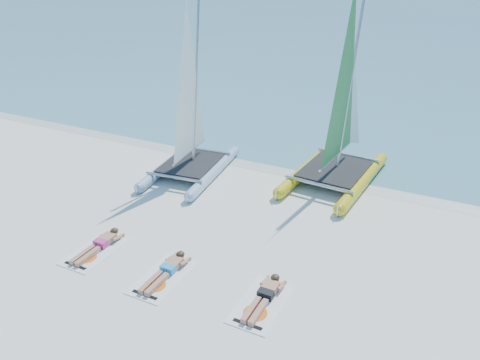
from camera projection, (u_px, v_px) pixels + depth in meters
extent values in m
plane|color=silver|center=(214.00, 240.00, 13.21)|extent=(140.00, 140.00, 0.00)
cube|color=#71B9BD|center=(439.00, 12.00, 63.94)|extent=(140.00, 115.00, 0.01)
cube|color=silver|center=(285.00, 168.00, 17.64)|extent=(140.00, 1.40, 0.01)
cylinder|color=#AFCAE6|center=(168.00, 164.00, 17.51)|extent=(0.83, 4.19, 0.37)
cone|color=#AFCAE6|center=(194.00, 143.00, 19.46)|extent=(0.41, 0.57, 0.35)
cylinder|color=#AFCAE6|center=(214.00, 171.00, 16.94)|extent=(0.83, 4.19, 0.37)
cone|color=#AFCAE6|center=(236.00, 149.00, 18.88)|extent=(0.41, 0.57, 0.35)
cube|color=black|center=(191.00, 162.00, 17.13)|extent=(2.04, 2.48, 0.03)
cylinder|color=#ADAEB4|center=(196.00, 80.00, 16.51)|extent=(0.21, 1.10, 5.76)
cylinder|color=gold|center=(307.00, 168.00, 17.14)|extent=(0.78, 4.71, 0.41)
cone|color=gold|center=(332.00, 146.00, 19.13)|extent=(0.44, 0.63, 0.39)
cylinder|color=gold|center=(363.00, 181.00, 16.17)|extent=(0.78, 4.71, 0.41)
cone|color=gold|center=(384.00, 156.00, 18.17)|extent=(0.44, 0.63, 0.39)
cube|color=black|center=(335.00, 168.00, 16.55)|extent=(2.21, 2.73, 0.03)
cylinder|color=#ADAEB4|center=(352.00, 73.00, 15.79)|extent=(0.19, 1.24, 6.46)
cube|color=white|center=(95.00, 251.00, 12.73)|extent=(1.00, 1.85, 0.02)
cube|color=tan|center=(106.00, 240.00, 13.03)|extent=(0.36, 0.55, 0.17)
cube|color=#D43287|center=(101.00, 243.00, 12.86)|extent=(0.37, 0.22, 0.17)
cube|color=tan|center=(85.00, 256.00, 12.40)|extent=(0.31, 0.85, 0.13)
sphere|color=tan|center=(114.00, 232.00, 13.31)|extent=(0.21, 0.21, 0.21)
ellipsoid|color=#382614|center=(114.00, 231.00, 13.30)|extent=(0.22, 0.24, 0.15)
cube|color=white|center=(163.00, 277.00, 11.69)|extent=(1.00, 1.85, 0.02)
cube|color=tan|center=(172.00, 265.00, 11.99)|extent=(0.36, 0.55, 0.17)
cube|color=#2996DD|center=(168.00, 269.00, 11.83)|extent=(0.37, 0.22, 0.17)
cube|color=tan|center=(154.00, 283.00, 11.36)|extent=(0.31, 0.85, 0.13)
sphere|color=tan|center=(180.00, 256.00, 12.27)|extent=(0.21, 0.21, 0.21)
ellipsoid|color=#382614|center=(180.00, 254.00, 12.26)|extent=(0.22, 0.24, 0.15)
cube|color=white|center=(261.00, 304.00, 10.81)|extent=(1.00, 1.85, 0.02)
cube|color=tan|center=(269.00, 289.00, 11.11)|extent=(0.36, 0.55, 0.17)
cube|color=black|center=(266.00, 294.00, 10.95)|extent=(0.37, 0.22, 0.17)
cube|color=tan|center=(255.00, 311.00, 10.48)|extent=(0.31, 0.85, 0.13)
sphere|color=tan|center=(275.00, 279.00, 11.39)|extent=(0.21, 0.21, 0.21)
ellipsoid|color=#382614|center=(275.00, 278.00, 11.38)|extent=(0.22, 0.24, 0.15)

